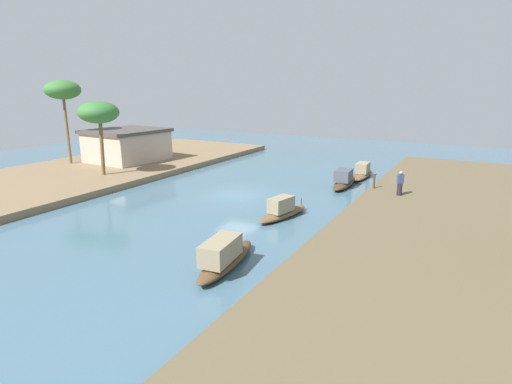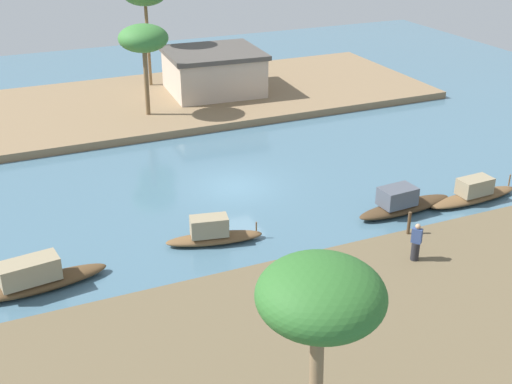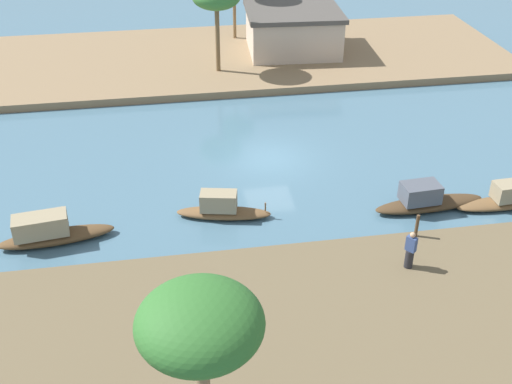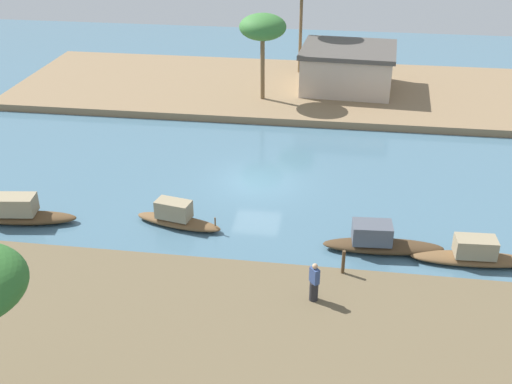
% 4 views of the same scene
% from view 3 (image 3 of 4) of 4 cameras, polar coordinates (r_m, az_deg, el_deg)
% --- Properties ---
extents(river_water, '(69.27, 69.27, 0.00)m').
position_cam_3_polar(river_water, '(33.39, 1.20, 2.97)').
color(river_water, '#476B7F').
rests_on(river_water, ground).
extents(riverbank_left, '(39.49, 13.54, 0.48)m').
position_cam_3_polar(riverbank_left, '(21.72, 8.55, -15.42)').
color(riverbank_left, brown).
rests_on(riverbank_left, ground).
extents(riverbank_right, '(39.49, 13.54, 0.48)m').
position_cam_3_polar(riverbank_right, '(46.76, -2.15, 11.90)').
color(riverbank_right, '#846B4C').
rests_on(riverbank_right, ground).
extents(sampan_open_hull, '(5.28, 1.49, 1.35)m').
position_cam_3_polar(sampan_open_hull, '(30.04, 14.92, -0.70)').
color(sampan_open_hull, '#47331E').
rests_on(sampan_open_hull, river_water).
extents(sampan_foreground, '(4.35, 1.84, 1.26)m').
position_cam_3_polar(sampan_foreground, '(28.53, -3.07, -1.47)').
color(sampan_foreground, brown).
rests_on(sampan_foreground, river_water).
extents(sampan_with_tall_canopy, '(4.91, 1.72, 1.39)m').
position_cam_3_polar(sampan_with_tall_canopy, '(28.18, -17.88, -3.41)').
color(sampan_with_tall_canopy, brown).
rests_on(sampan_with_tall_canopy, river_water).
extents(sampan_midstream, '(5.28, 1.35, 1.22)m').
position_cam_3_polar(sampan_midstream, '(31.53, 21.73, -0.51)').
color(sampan_midstream, brown).
rests_on(sampan_midstream, river_water).
extents(person_on_near_bank, '(0.46, 0.46, 1.61)m').
position_cam_3_polar(person_on_near_bank, '(25.34, 13.57, -5.20)').
color(person_on_near_bank, '#232328').
rests_on(person_on_near_bank, riverbank_left).
extents(mooring_post, '(0.14, 0.14, 1.03)m').
position_cam_3_polar(mooring_post, '(27.24, 14.14, -2.93)').
color(mooring_post, '#4C3823').
rests_on(mooring_post, riverbank_left).
extents(palm_tree_left_near, '(3.08, 3.08, 5.98)m').
position_cam_3_polar(palm_tree_left_near, '(15.30, -5.02, -11.85)').
color(palm_tree_left_near, '#7F6647').
rests_on(palm_tree_left_near, riverbank_left).
extents(riverside_building, '(6.95, 6.45, 2.98)m').
position_cam_3_polar(riverside_building, '(47.02, 3.31, 14.23)').
color(riverside_building, '#C6B29E').
rests_on(riverside_building, riverbank_right).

